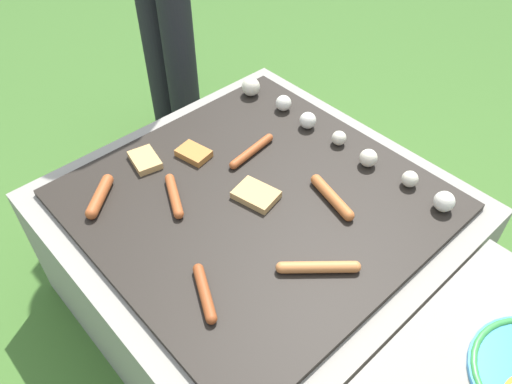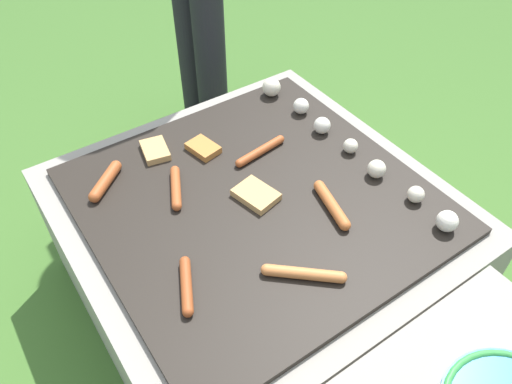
{
  "view_description": "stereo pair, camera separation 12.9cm",
  "coord_description": "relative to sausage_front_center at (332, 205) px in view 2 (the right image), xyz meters",
  "views": [
    {
      "loc": [
        0.68,
        -0.62,
        1.38
      ],
      "look_at": [
        0.0,
        0.0,
        0.46
      ],
      "focal_mm": 35.0,
      "sensor_mm": 36.0,
      "label": 1
    },
    {
      "loc": [
        0.76,
        -0.52,
        1.38
      ],
      "look_at": [
        0.0,
        0.0,
        0.46
      ],
      "focal_mm": 35.0,
      "sensor_mm": 36.0,
      "label": 2
    }
  ],
  "objects": [
    {
      "name": "sausage_back_center",
      "position": [
        -0.28,
        -0.03,
        -0.0
      ],
      "size": [
        0.05,
        0.18,
        0.02
      ],
      "color": "#A34C23",
      "rests_on": "grill"
    },
    {
      "name": "bread_slice_right",
      "position": [
        -0.14,
        -0.14,
        -0.0
      ],
      "size": [
        0.12,
        0.1,
        0.02
      ],
      "color": "tan",
      "rests_on": "grill"
    },
    {
      "name": "ground_plane",
      "position": [
        -0.14,
        -0.14,
        -0.46
      ],
      "size": [
        14.0,
        14.0,
        0.0
      ],
      "primitive_type": "plane",
      "color": "#3D6628"
    },
    {
      "name": "sausage_back_right",
      "position": [
        -0.28,
        -0.3,
        -0.0
      ],
      "size": [
        0.15,
        0.09,
        0.03
      ],
      "color": "#A34C23",
      "rests_on": "grill"
    },
    {
      "name": "sausage_front_center",
      "position": [
        0.0,
        0.0,
        0.0
      ],
      "size": [
        0.17,
        0.07,
        0.03
      ],
      "color": "#B7602D",
      "rests_on": "grill"
    },
    {
      "name": "sausage_back_left",
      "position": [
        0.13,
        -0.19,
        -0.0
      ],
      "size": [
        0.14,
        0.15,
        0.03
      ],
      "color": "#C6753D",
      "rests_on": "grill"
    },
    {
      "name": "mushroom_row",
      "position": [
        -0.18,
        0.18,
        0.01
      ],
      "size": [
        0.77,
        0.08,
        0.06
      ],
      "color": "beige",
      "rests_on": "grill"
    },
    {
      "name": "sausage_front_right",
      "position": [
        -0.41,
        -0.44,
        0.0
      ],
      "size": [
        0.11,
        0.12,
        0.03
      ],
      "color": "#A34C23",
      "rests_on": "grill"
    },
    {
      "name": "bread_slice_left",
      "position": [
        -0.45,
        -0.27,
        -0.0
      ],
      "size": [
        0.11,
        0.09,
        0.02
      ],
      "color": "tan",
      "rests_on": "grill"
    },
    {
      "name": "sausage_mid_right",
      "position": [
        0.01,
        -0.42,
        -0.0
      ],
      "size": [
        0.14,
        0.08,
        0.03
      ],
      "color": "#93421E",
      "rests_on": "grill"
    },
    {
      "name": "bread_slice_center",
      "position": [
        -0.38,
        -0.15,
        -0.0
      ],
      "size": [
        0.1,
        0.08,
        0.02
      ],
      "color": "#B27033",
      "rests_on": "grill"
    },
    {
      "name": "grill",
      "position": [
        -0.14,
        -0.14,
        -0.24
      ],
      "size": [
        0.95,
        0.95,
        0.44
      ],
      "color": "gray",
      "rests_on": "ground_plane"
    }
  ]
}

